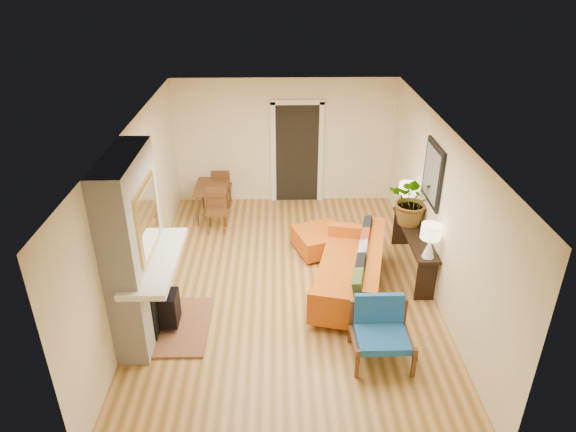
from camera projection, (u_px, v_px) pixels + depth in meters
The scene contains 10 objects.
room_shell at pixel (316, 155), 10.01m from camera, with size 6.50×6.50×6.50m.
fireplace at pixel (138, 253), 6.73m from camera, with size 1.09×1.68×2.60m.
sofa at pixel (355, 271), 7.91m from camera, with size 1.43×2.36×0.87m.
ottoman at pixel (320, 240), 9.06m from camera, with size 1.03×1.03×0.41m.
blue_chair at pixel (381, 327), 6.65m from camera, with size 0.76×0.75×0.80m.
dining_table at pixel (215, 192), 10.11m from camera, with size 0.65×1.55×0.84m.
console_table at pixel (414, 240), 8.38m from camera, with size 0.34×1.85×0.72m.
lamp_near at pixel (431, 237), 7.48m from camera, with size 0.30×0.30×0.54m.
lamp_far at pixel (407, 194), 8.81m from camera, with size 0.30×0.30×0.54m.
houseplant at pixel (413, 200), 8.36m from camera, with size 0.78×0.68×0.87m, color #1E5919.
Camera 1 is at (-0.15, -6.80, 4.76)m, focal length 32.00 mm.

